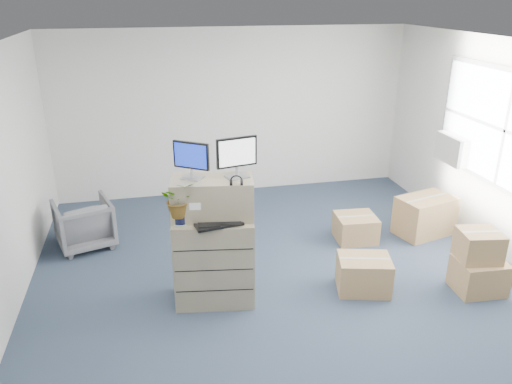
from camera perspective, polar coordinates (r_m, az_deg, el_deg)
ground at (r=5.95m, az=3.61°, el=-11.96°), size 7.00×7.00×0.00m
wall_back at (r=8.58m, az=-2.66°, el=9.03°), size 6.00×0.02×2.80m
window at (r=7.01m, az=26.80°, el=6.26°), size 0.07×2.72×1.52m
ac_unit at (r=7.78m, az=21.68°, el=4.59°), size 0.24×0.60×0.40m
filing_cabinet_lower at (r=5.69m, az=-4.78°, el=-7.70°), size 0.95×0.66×1.03m
filing_cabinet_upper at (r=5.41m, az=-5.02°, el=-0.68°), size 0.94×0.57×0.44m
monitor_left at (r=5.28m, az=-7.42°, el=3.84°), size 0.36×0.25×0.40m
monitor_right at (r=5.27m, az=-2.20°, el=4.22°), size 0.45×0.22×0.44m
headphones at (r=5.14m, az=-2.26°, el=1.24°), size 0.13×0.03×0.13m
keyboard at (r=5.28m, az=-4.27°, el=-3.68°), size 0.53×0.28×0.03m
mouse at (r=5.39m, az=-1.93°, el=-3.05°), size 0.10×0.07×0.03m
water_bottle at (r=5.47m, az=-4.53°, el=-1.41°), size 0.07×0.07×0.26m
phone_dock at (r=5.46m, az=-5.87°, el=-2.50°), size 0.07×0.06×0.13m
external_drive at (r=5.53m, az=-1.36°, el=-2.20°), size 0.23×0.20×0.06m
tissue_box at (r=5.51m, az=-1.76°, el=-1.47°), size 0.26×0.21×0.09m
potted_plant at (r=5.28m, az=-8.73°, el=-1.32°), size 0.37×0.41×0.40m
office_chair at (r=7.29m, az=-19.08°, el=-3.19°), size 0.89×0.86×0.74m
cardboard_boxes at (r=6.95m, az=17.69°, el=-5.17°), size 2.28×2.10×0.76m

